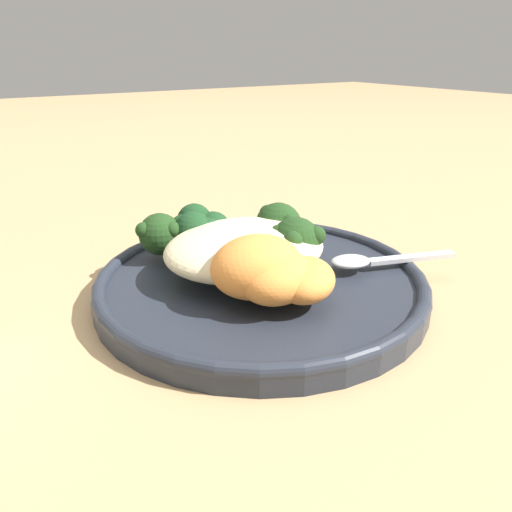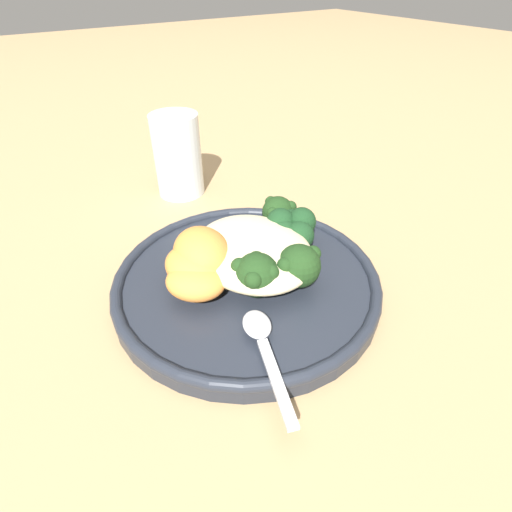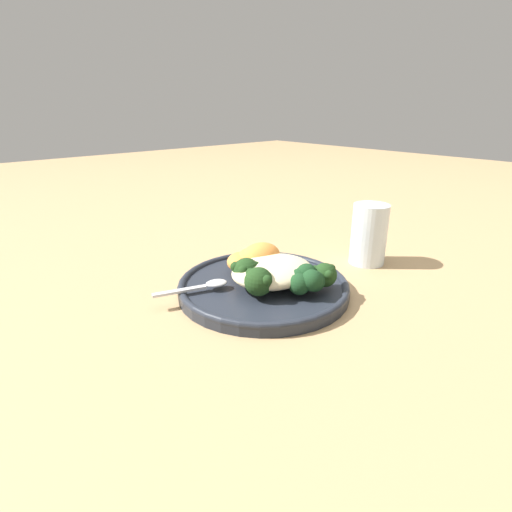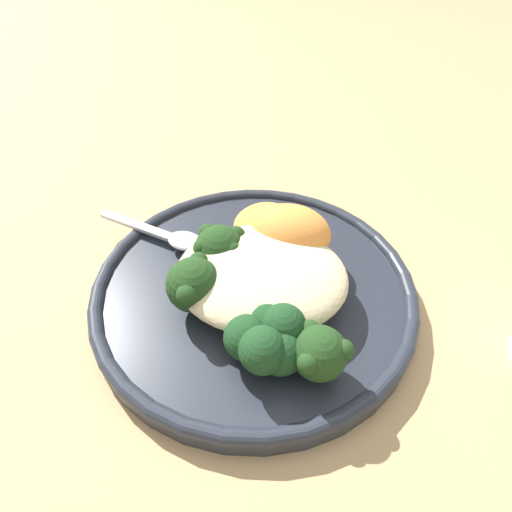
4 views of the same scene
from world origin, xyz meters
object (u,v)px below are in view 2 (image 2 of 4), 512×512
Objects in this scene: sweet_potato_chunk_1 at (194,267)px; quinoa_mound at (253,251)px; water_glass at (178,155)px; spoon at (262,339)px; broccoli_stalk_1 at (285,264)px; sweet_potato_chunk_0 at (202,253)px; broccoli_stalk_2 at (266,245)px; broccoli_stalk_0 at (254,272)px; kale_tuft at (292,228)px; broccoli_stalk_3 at (269,221)px; plate at (249,280)px; sweet_potato_chunk_2 at (196,282)px.

quinoa_mound is at bearing 81.02° from sweet_potato_chunk_1.
spoon is at bearing -13.26° from water_glass.
broccoli_stalk_1 is 1.70× the size of sweet_potato_chunk_0.
broccoli_stalk_2 is at bearing 80.16° from sweet_potato_chunk_0.
quinoa_mound and sweet_potato_chunk_1 have the same top height.
broccoli_stalk_0 is 0.09m from kale_tuft.
quinoa_mound is 0.04m from broccoli_stalk_0.
broccoli_stalk_1 is at bearing 20.71° from quinoa_mound.
water_glass reaches higher than sweet_potato_chunk_1.
water_glass is (-0.22, 0.09, 0.02)m from sweet_potato_chunk_1.
broccoli_stalk_2 is 0.12m from spoon.
water_glass reaches higher than kale_tuft.
broccoli_stalk_3 reaches higher than broccoli_stalk_2.
broccoli_stalk_1 is at bearing 48.05° from sweet_potato_chunk_0.
plate is at bearing -136.52° from broccoli_stalk_2.
sweet_potato_chunk_0 is at bearing -150.51° from broccoli_stalk_0.
broccoli_stalk_0 is 1.40× the size of sweet_potato_chunk_0.
broccoli_stalk_3 reaches higher than quinoa_mound.
broccoli_stalk_1 is 1.03× the size of spoon.
broccoli_stalk_0 is 1.70× the size of sweet_potato_chunk_2.
broccoli_stalk_1 is at bearing -82.37° from broccoli_stalk_2.
broccoli_stalk_2 is 0.04m from kale_tuft.
broccoli_stalk_2 is at bearing -84.34° from kale_tuft.
quinoa_mound is 0.07m from sweet_potato_chunk_2.
broccoli_stalk_1 is at bearing -44.16° from kale_tuft.
broccoli_stalk_0 is 0.85× the size of water_glass.
plate is 0.04m from broccoli_stalk_2.
sweet_potato_chunk_1 reaches higher than sweet_potato_chunk_2.
spoon is 1.01× the size of water_glass.
sweet_potato_chunk_2 is 0.50× the size of water_glass.
sweet_potato_chunk_2 is at bearing -38.65° from sweet_potato_chunk_0.
spoon is at bearing -26.99° from broccoli_stalk_0.
broccoli_stalk_1 is 0.09m from sweet_potato_chunk_2.
sweet_potato_chunk_0 is 0.02m from sweet_potato_chunk_1.
broccoli_stalk_1 is (0.03, 0.02, 0.03)m from plate.
broccoli_stalk_0 is at bearing 45.28° from sweet_potato_chunk_1.
broccoli_stalk_3 reaches higher than plate.
sweet_potato_chunk_0 is at bearing -172.02° from broccoli_stalk_2.
broccoli_stalk_2 is at bearing -0.74° from water_glass.
plate is at bearing 172.65° from spoon.
sweet_potato_chunk_2 is 0.99× the size of kale_tuft.
kale_tuft reaches higher than sweet_potato_chunk_2.
sweet_potato_chunk_1 is at bearing -133.91° from broccoli_stalk_0.
broccoli_stalk_2 reaches higher than plate.
broccoli_stalk_3 is (-0.05, 0.06, 0.03)m from plate.
plate is 0.08m from broccoli_stalk_3.
broccoli_stalk_3 reaches higher than sweet_potato_chunk_1.
broccoli_stalk_1 is at bearing 71.12° from sweet_potato_chunk_2.
sweet_potato_chunk_0 is at bearing 175.60° from broccoli_stalk_3.
kale_tuft is 0.51× the size of water_glass.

